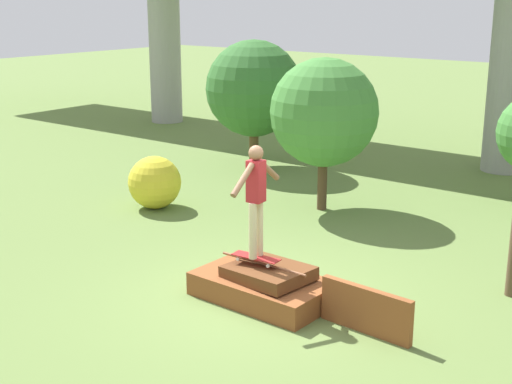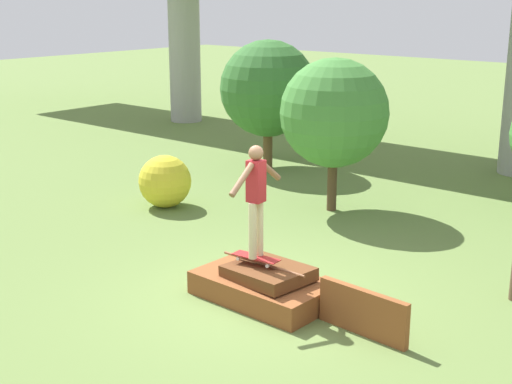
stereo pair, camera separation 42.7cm
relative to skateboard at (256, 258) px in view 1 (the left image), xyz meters
name	(u,v)px [view 1 (the left image)]	position (x,y,z in m)	size (l,w,h in m)	color
ground_plane	(263,299)	(0.09, 0.05, -0.66)	(80.00, 80.00, 0.00)	olive
scrap_pile	(264,285)	(0.11, 0.05, -0.43)	(2.05, 1.21, 0.58)	brown
scrap_plank_loose	(366,310)	(1.82, 0.05, -0.34)	(1.38, 0.19, 0.63)	brown
skateboard	(256,258)	(0.00, 0.00, 0.00)	(0.76, 0.29, 0.09)	maroon
skater	(256,193)	(0.00, 0.00, 0.99)	(0.24, 1.23, 1.67)	#C6B78E
tree_behind_left	(254,89)	(-5.19, 6.60, 1.41)	(2.47, 2.47, 3.31)	brown
tree_mid_back	(324,113)	(-1.74, 4.51, 1.40)	(2.23, 2.23, 3.18)	#4C3823
bush_yellow_flowering	(155,182)	(-4.58, 2.41, -0.10)	(1.12, 1.12, 1.12)	gold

